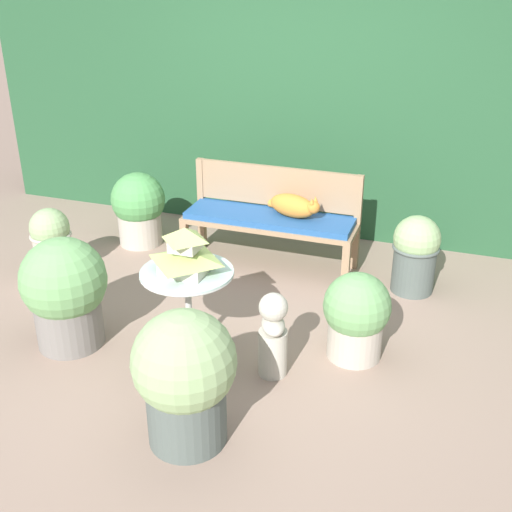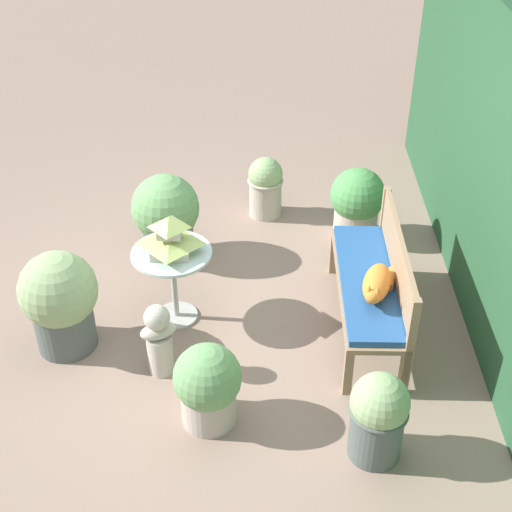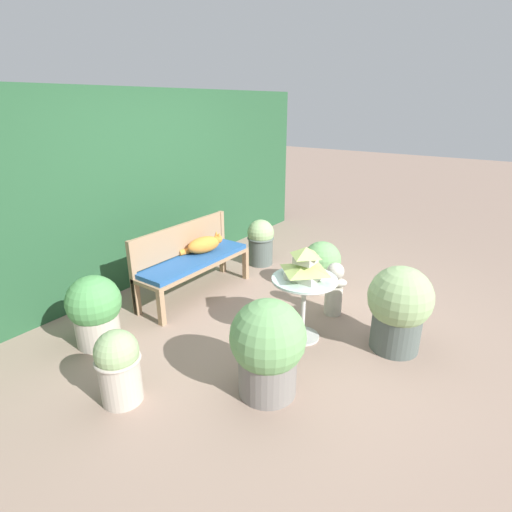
{
  "view_description": "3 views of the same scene",
  "coord_description": "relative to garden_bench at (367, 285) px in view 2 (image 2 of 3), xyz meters",
  "views": [
    {
      "loc": [
        1.47,
        -3.66,
        2.48
      ],
      "look_at": [
        0.06,
        0.41,
        0.41
      ],
      "focal_mm": 45.0,
      "sensor_mm": 36.0,
      "label": 1
    },
    {
      "loc": [
        4.16,
        0.35,
        3.62
      ],
      "look_at": [
        -0.18,
        0.27,
        0.57
      ],
      "focal_mm": 50.0,
      "sensor_mm": 36.0,
      "label": 2
    },
    {
      "loc": [
        -3.1,
        -1.92,
        2.12
      ],
      "look_at": [
        0.14,
        0.39,
        0.58
      ],
      "focal_mm": 28.0,
      "sensor_mm": 36.0,
      "label": 3
    }
  ],
  "objects": [
    {
      "name": "ground",
      "position": [
        0.06,
        -1.1,
        -0.4
      ],
      "size": [
        30.0,
        30.0,
        0.0
      ],
      "primitive_type": "plane",
      "color": "gray"
    },
    {
      "name": "garden_bench",
      "position": [
        0.0,
        0.0,
        0.0
      ],
      "size": [
        1.47,
        0.44,
        0.46
      ],
      "color": "#937556",
      "rests_on": "ground"
    },
    {
      "name": "bench_backrest",
      "position": [
        -0.0,
        0.2,
        0.2
      ],
      "size": [
        1.47,
        0.06,
        0.83
      ],
      "color": "#937556",
      "rests_on": "ground"
    },
    {
      "name": "cat",
      "position": [
        0.2,
        0.03,
        0.16
      ],
      "size": [
        0.5,
        0.34,
        0.21
      ],
      "rotation": [
        0.0,
        0.0,
        -0.28
      ],
      "color": "orange",
      "rests_on": "garden_bench"
    },
    {
      "name": "patio_table",
      "position": [
        -0.08,
        -1.46,
        0.09
      ],
      "size": [
        0.61,
        0.61,
        0.62
      ],
      "color": "#B7B7B2",
      "rests_on": "ground"
    },
    {
      "name": "pagoda_birdhouse",
      "position": [
        -0.08,
        -1.46,
        0.35
      ],
      "size": [
        0.38,
        0.38,
        0.3
      ],
      "color": "beige",
      "rests_on": "patio_table"
    },
    {
      "name": "garden_bust",
      "position": [
        0.51,
        -1.5,
        -0.1
      ],
      "size": [
        0.24,
        0.29,
        0.58
      ],
      "rotation": [
        0.0,
        0.0,
        -1.16
      ],
      "color": "#B7B2A3",
      "rests_on": "ground"
    },
    {
      "name": "potted_plant_patio_mid",
      "position": [
        -0.92,
        -1.62,
        0.01
      ],
      "size": [
        0.58,
        0.58,
        0.78
      ],
      "color": "slate",
      "rests_on": "ground"
    },
    {
      "name": "potted_plant_hedge_corner",
      "position": [
        0.25,
        -2.23,
        0.02
      ],
      "size": [
        0.57,
        0.57,
        0.8
      ],
      "color": "#4C5651",
      "rests_on": "ground"
    },
    {
      "name": "potted_plant_table_far",
      "position": [
        -1.63,
        -0.77,
        -0.09
      ],
      "size": [
        0.34,
        0.34,
        0.59
      ],
      "color": "#ADA393",
      "rests_on": "ground"
    },
    {
      "name": "potted_plant_bench_right",
      "position": [
        1.22,
        -0.06,
        -0.06
      ],
      "size": [
        0.37,
        0.37,
        0.63
      ],
      "color": "#4C5651",
      "rests_on": "ground"
    },
    {
      "name": "potted_plant_bench_left",
      "position": [
        0.97,
        -1.12,
        -0.09
      ],
      "size": [
        0.45,
        0.45,
        0.6
      ],
      "color": "#ADA393",
      "rests_on": "ground"
    },
    {
      "name": "potted_plant_table_near",
      "position": [
        -1.27,
        0.05,
        -0.05
      ],
      "size": [
        0.49,
        0.49,
        0.68
      ],
      "color": "#ADA393",
      "rests_on": "ground"
    }
  ]
}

